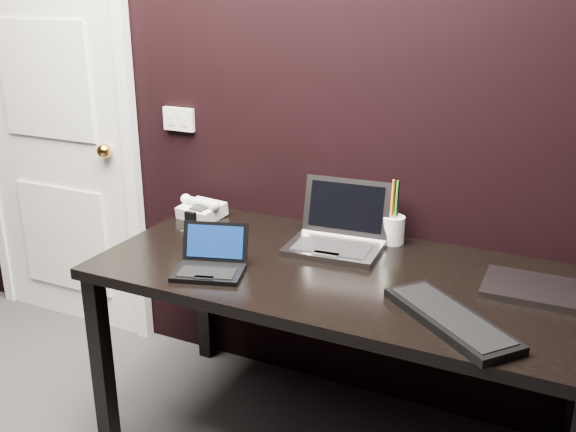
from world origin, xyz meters
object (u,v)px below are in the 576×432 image
at_px(door, 53,123).
at_px(silver_laptop, 337,236).
at_px(mobile_phone, 190,226).
at_px(pen_cup, 393,229).
at_px(desk_phone, 201,209).
at_px(desk, 341,290).
at_px(ext_keyboard, 450,319).
at_px(netbook, 210,263).
at_px(closed_laptop, 536,289).

relative_size(door, silver_laptop, 5.96).
relative_size(silver_laptop, mobile_phone, 3.89).
bearing_deg(pen_cup, desk_phone, -174.98).
relative_size(door, pen_cup, 8.59).
xyz_separation_m(desk, ext_keyboard, (0.42, -0.22, 0.09)).
bearing_deg(desk_phone, desk, -18.73).
relative_size(netbook, ext_keyboard, 0.62).
bearing_deg(mobile_phone, silver_laptop, 12.35).
height_order(closed_laptop, desk_phone, desk_phone).
distance_m(closed_laptop, pen_cup, 0.58).
xyz_separation_m(door, desk, (1.65, -0.38, -0.38)).
relative_size(desk, silver_laptop, 4.74).
height_order(silver_laptop, closed_laptop, silver_laptop).
xyz_separation_m(netbook, closed_laptop, (1.02, 0.31, -0.02)).
bearing_deg(ext_keyboard, closed_laptop, 57.79).
distance_m(door, netbook, 1.41).
height_order(netbook, closed_laptop, netbook).
bearing_deg(desk, ext_keyboard, -27.16).
height_order(netbook, desk_phone, netbook).
bearing_deg(ext_keyboard, desk, 152.84).
relative_size(ext_keyboard, mobile_phone, 4.91).
xyz_separation_m(desk, netbook, (-0.40, -0.21, 0.11)).
bearing_deg(closed_laptop, mobile_phone, -177.95).
xyz_separation_m(netbook, desk_phone, (-0.33, 0.46, 0.01)).
relative_size(door, desk, 1.26).
bearing_deg(desk, silver_laptop, 115.93).
bearing_deg(silver_laptop, closed_laptop, -6.37).
height_order(ext_keyboard, pen_cup, pen_cup).
relative_size(desk_phone, pen_cup, 0.83).
bearing_deg(mobile_phone, desk_phone, 110.38).
bearing_deg(door, silver_laptop, -7.00).
relative_size(silver_laptop, desk_phone, 1.73).
distance_m(door, closed_laptop, 2.30).
bearing_deg(mobile_phone, closed_laptop, 2.05).
relative_size(closed_laptop, pen_cup, 1.30).
height_order(netbook, pen_cup, pen_cup).
relative_size(desk, closed_laptop, 5.24).
bearing_deg(pen_cup, desk, -104.82).
height_order(desk, netbook, netbook).
bearing_deg(desk_phone, pen_cup, 5.02).
bearing_deg(silver_laptop, desk_phone, 174.31).
distance_m(desk, ext_keyboard, 0.48).
xyz_separation_m(ext_keyboard, closed_laptop, (0.20, 0.32, -0.00)).
height_order(desk, mobile_phone, mobile_phone).
distance_m(door, mobile_phone, 1.07).
bearing_deg(pen_cup, mobile_phone, -160.72).
distance_m(mobile_phone, pen_cup, 0.79).
bearing_deg(netbook, desk_phone, 126.12).
height_order(silver_laptop, mobile_phone, silver_laptop).
height_order(desk, pen_cup, pen_cup).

